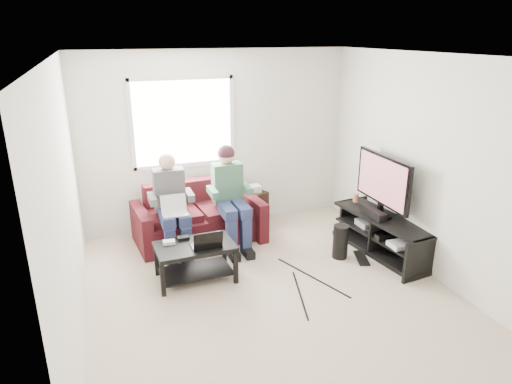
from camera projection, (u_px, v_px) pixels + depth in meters
floor at (272, 295)px, 5.16m from camera, size 4.50×4.50×0.00m
ceiling at (275, 56)px, 4.30m from camera, size 4.50×4.50×0.00m
wall_back at (218, 140)px, 6.73m from camera, size 4.50×0.00×4.50m
wall_front at (412, 299)px, 2.73m from camera, size 4.50×0.00×4.50m
wall_left at (67, 210)px, 4.10m from camera, size 0.00×4.50×4.50m
wall_right at (432, 168)px, 5.36m from camera, size 0.00×4.50×4.50m
window at (183, 123)px, 6.46m from camera, size 1.48×0.04×1.28m
sofa at (198, 219)px, 6.46m from camera, size 1.81×0.95×0.81m
person_left at (172, 202)px, 5.93m from camera, size 0.40×0.70×1.33m
person_right at (230, 190)px, 6.18m from camera, size 0.40×0.71×1.38m
laptop_silver at (175, 210)px, 5.73m from camera, size 0.34×0.24×0.24m
coffee_table at (195, 254)px, 5.39m from camera, size 0.93×0.59×0.46m
laptop_black at (206, 236)px, 5.28m from camera, size 0.35×0.26×0.24m
controller_a at (169, 242)px, 5.36m from camera, size 0.15×0.10×0.04m
controller_b at (183, 238)px, 5.47m from camera, size 0.14×0.10×0.04m
controller_c at (216, 234)px, 5.57m from camera, size 0.15×0.11×0.04m
tv_stand at (382, 237)px, 6.08m from camera, size 0.67×1.61×0.51m
tv at (383, 182)px, 5.93m from camera, size 0.12×1.10×0.81m
soundbar at (372, 212)px, 6.02m from camera, size 0.12×0.50×0.10m
drink_cup at (356, 198)px, 6.51m from camera, size 0.08×0.08×0.12m
console_white at (401, 244)px, 5.71m from camera, size 0.30×0.22×0.06m
console_grey at (370, 223)px, 6.32m from camera, size 0.34×0.26×0.08m
console_black at (385, 233)px, 6.01m from camera, size 0.38×0.30×0.07m
subwoofer at (340, 242)px, 5.96m from camera, size 0.20×0.20×0.45m
keyboard_floor at (361, 258)px, 5.98m from camera, size 0.26×0.43×0.02m
end_table at (253, 207)px, 7.00m from camera, size 0.35×0.35×0.62m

